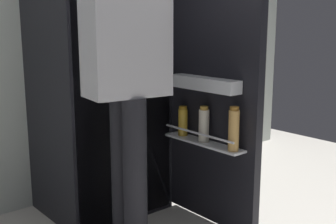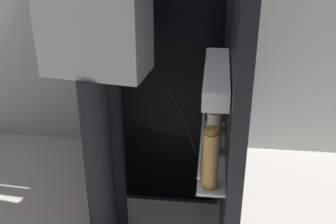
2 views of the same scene
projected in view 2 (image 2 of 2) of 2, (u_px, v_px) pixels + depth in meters
name	position (u px, v px, depth m)	size (l,w,h in m)	color
refrigerator	(164.00, 29.00, 2.12)	(0.74, 1.25, 1.72)	black
person	(98.00, 32.00, 1.63)	(0.53, 0.75, 1.64)	black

